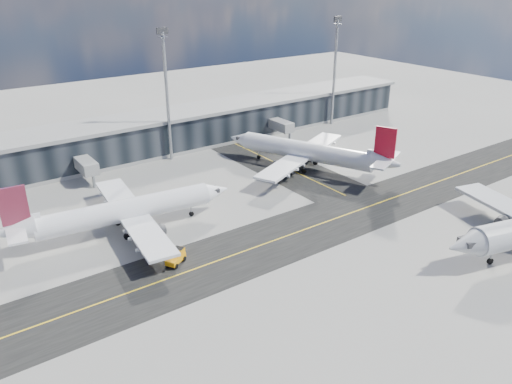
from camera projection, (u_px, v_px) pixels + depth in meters
ground at (309, 244)px, 78.81m from camera, size 300.00×300.00×0.00m
taxiway_lanes at (286, 213)px, 88.88m from camera, size 180.00×63.00×0.03m
terminal_concourse at (157, 134)px, 118.15m from camera, size 152.00×19.80×8.80m
floodlight_masts at (167, 91)px, 108.30m from camera, size 102.50×0.70×28.90m
airliner_af at (122, 211)px, 81.03m from camera, size 37.86×32.35×11.21m
airliner_redtail at (309, 152)px, 107.33m from camera, size 32.73×37.93×11.79m
baggage_tug at (177, 256)px, 73.24m from camera, size 3.71×3.15×2.12m
service_van at (265, 142)px, 123.99m from camera, size 2.28×4.80×1.32m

